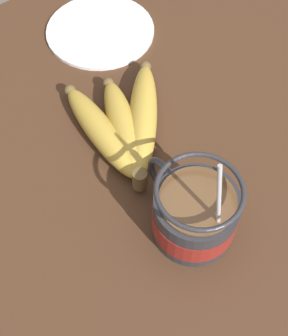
% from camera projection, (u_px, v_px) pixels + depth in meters
% --- Properties ---
extents(table, '(1.02, 1.02, 0.03)m').
position_uv_depth(table, '(185.00, 205.00, 0.64)').
color(table, '#422819').
rests_on(table, ground).
extents(coffee_mug, '(0.14, 0.11, 0.17)m').
position_uv_depth(coffee_mug, '(194.00, 214.00, 0.57)').
color(coffee_mug, '#28282D').
rests_on(coffee_mug, table).
extents(banana_bunch, '(0.21, 0.17, 0.04)m').
position_uv_depth(banana_bunch, '(123.00, 124.00, 0.67)').
color(banana_bunch, brown).
rests_on(banana_bunch, table).
extents(small_plate, '(0.18, 0.18, 0.01)m').
position_uv_depth(small_plate, '(100.00, 30.00, 0.80)').
color(small_plate, white).
rests_on(small_plate, table).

